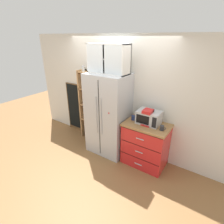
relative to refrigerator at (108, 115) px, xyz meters
name	(u,v)px	position (x,y,z in m)	size (l,w,h in m)	color
ground_plane	(108,150)	(0.00, -0.03, -0.91)	(10.72, 10.72, 0.00)	olive
wall_back_cream	(117,94)	(0.00, 0.37, 0.37)	(5.01, 0.10, 2.55)	silver
refrigerator	(108,115)	(0.00, 0.00, 0.00)	(0.87, 0.66, 1.81)	#B7BABF
pantry_shelf_column	(91,104)	(-0.72, 0.26, 0.03)	(0.53, 0.28, 1.87)	brown
counter_cabinet	(145,144)	(0.90, 0.04, -0.44)	(0.88, 0.59, 0.92)	red
microwave	(149,117)	(0.91, 0.09, 0.14)	(0.44, 0.33, 0.26)	#B7BABF
coffee_maker	(148,117)	(0.90, 0.05, 0.17)	(0.17, 0.20, 0.31)	red
mug_charcoal	(162,128)	(1.22, -0.03, 0.06)	(0.11, 0.08, 0.09)	#2D2D33
mug_navy	(133,118)	(0.59, 0.06, 0.06)	(0.12, 0.08, 0.09)	navy
bottle_cobalt	(149,118)	(0.90, 0.11, 0.12)	(0.07, 0.07, 0.25)	navy
upper_cabinet	(109,59)	(0.00, 0.05, 1.19)	(0.84, 0.32, 0.56)	silver
chalkboard_menu	(76,108)	(-1.31, 0.30, -0.23)	(0.60, 0.04, 1.35)	brown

